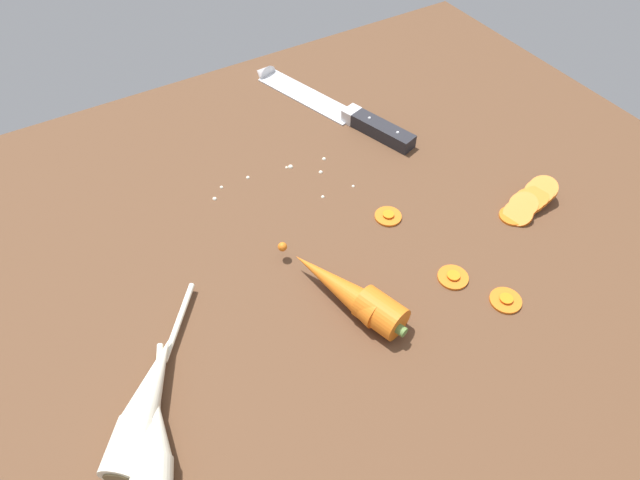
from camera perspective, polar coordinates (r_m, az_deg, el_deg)
ground_plane at (r=74.87cm, az=-0.79°, el=-0.80°), size 120.00×90.00×4.00cm
chefs_knife at (r=95.70cm, az=0.54°, el=14.04°), size 13.36×34.18×4.18cm
whole_carrot at (r=65.11cm, az=2.94°, el=-5.53°), size 8.59×19.05×4.20cm
parsnip_front at (r=60.80cm, az=-17.66°, el=-15.84°), size 16.41×19.73×4.00cm
parsnip_mid_left at (r=58.75cm, az=-16.98°, el=-19.66°), size 8.70×16.81×4.00cm
carrot_slice_stack at (r=81.96cm, az=20.93°, el=3.75°), size 9.92×5.14×3.82cm
carrot_slice_stray_near at (r=76.29cm, az=7.11°, el=2.55°), size 3.73×3.73×0.70cm
carrot_slice_stray_mid at (r=70.31cm, az=18.78°, el=-5.89°), size 3.86×3.86×0.70cm
carrot_slice_stray_far at (r=70.71cm, az=13.69°, el=-3.71°), size 3.88×3.88×0.70cm
mince_crumbs at (r=81.91cm, az=-3.71°, el=6.70°), size 19.00×10.16×0.74cm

